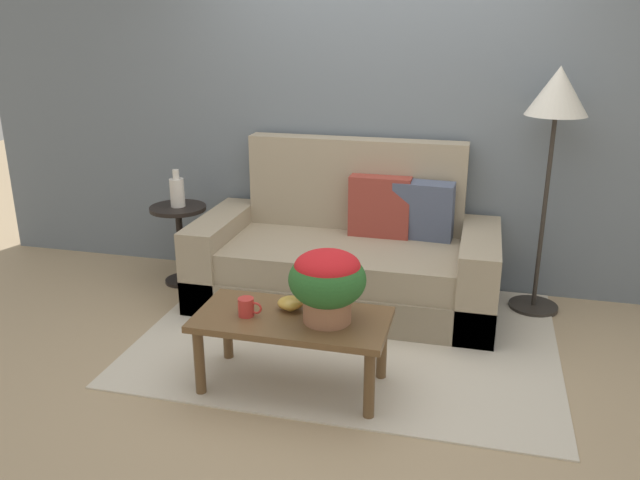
% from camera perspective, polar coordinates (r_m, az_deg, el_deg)
% --- Properties ---
extents(ground_plane, '(14.00, 14.00, 0.00)m').
position_cam_1_polar(ground_plane, '(4.07, 2.17, -9.34)').
color(ground_plane, tan).
extents(wall_back, '(6.40, 0.12, 2.94)m').
position_cam_1_polar(wall_back, '(4.77, 5.47, 13.38)').
color(wall_back, slate).
rests_on(wall_back, ground).
extents(area_rug, '(2.56, 1.93, 0.01)m').
position_cam_1_polar(area_rug, '(4.19, 2.58, -8.38)').
color(area_rug, beige).
rests_on(area_rug, ground).
extents(couch, '(2.07, 0.94, 1.12)m').
position_cam_1_polar(couch, '(4.57, 2.46, -1.59)').
color(couch, gray).
rests_on(couch, ground).
extents(coffee_table, '(1.04, 0.51, 0.42)m').
position_cam_1_polar(coffee_table, '(3.51, -2.47, -7.64)').
color(coffee_table, brown).
rests_on(coffee_table, ground).
extents(side_table, '(0.42, 0.42, 0.61)m').
position_cam_1_polar(side_table, '(4.97, -12.25, 0.83)').
color(side_table, black).
rests_on(side_table, ground).
extents(floor_lamp, '(0.39, 0.39, 1.65)m').
position_cam_1_polar(floor_lamp, '(4.43, 20.05, 10.74)').
color(floor_lamp, '#2D2823').
rests_on(floor_lamp, ground).
extents(potted_plant, '(0.40, 0.40, 0.39)m').
position_cam_1_polar(potted_plant, '(3.34, 0.64, -3.51)').
color(potted_plant, '#A36B4C').
rests_on(potted_plant, coffee_table).
extents(coffee_mug, '(0.13, 0.09, 0.10)m').
position_cam_1_polar(coffee_mug, '(3.49, -6.46, -5.88)').
color(coffee_mug, red).
rests_on(coffee_mug, coffee_table).
extents(snack_bowl, '(0.14, 0.14, 0.07)m').
position_cam_1_polar(snack_bowl, '(3.54, -2.62, -5.56)').
color(snack_bowl, gold).
rests_on(snack_bowl, coffee_table).
extents(table_vase, '(0.11, 0.11, 0.28)m').
position_cam_1_polar(table_vase, '(4.89, -12.45, 4.18)').
color(table_vase, silver).
rests_on(table_vase, side_table).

